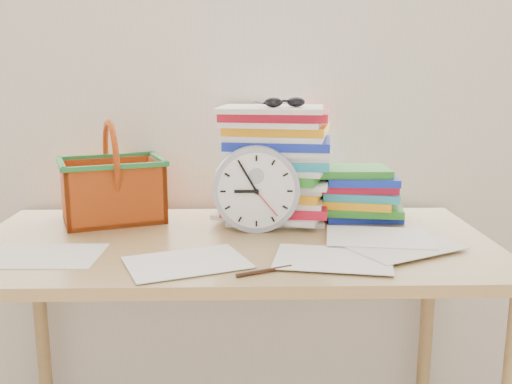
{
  "coord_description": "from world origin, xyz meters",
  "views": [
    {
      "loc": [
        0.03,
        0.11,
        1.2
      ],
      "look_at": [
        0.06,
        1.6,
        0.88
      ],
      "focal_mm": 40.0,
      "sensor_mm": 36.0,
      "label": 1
    }
  ],
  "objects_px": {
    "desk": "(233,265)",
    "paper_stack": "(276,163)",
    "clock": "(256,189)",
    "basket": "(112,172)",
    "book_stack": "(357,193)"
  },
  "relations": [
    {
      "from": "desk",
      "to": "basket",
      "type": "bearing_deg",
      "value": 149.48
    },
    {
      "from": "paper_stack",
      "to": "basket",
      "type": "relative_size",
      "value": 1.15
    },
    {
      "from": "paper_stack",
      "to": "clock",
      "type": "height_order",
      "value": "paper_stack"
    },
    {
      "from": "desk",
      "to": "clock",
      "type": "distance_m",
      "value": 0.22
    },
    {
      "from": "book_stack",
      "to": "clock",
      "type": "bearing_deg",
      "value": -156.48
    },
    {
      "from": "book_stack",
      "to": "desk",
      "type": "bearing_deg",
      "value": -149.99
    },
    {
      "from": "paper_stack",
      "to": "clock",
      "type": "relative_size",
      "value": 1.41
    },
    {
      "from": "desk",
      "to": "paper_stack",
      "type": "relative_size",
      "value": 4.06
    },
    {
      "from": "desk",
      "to": "book_stack",
      "type": "xyz_separation_m",
      "value": [
        0.38,
        0.22,
        0.15
      ]
    },
    {
      "from": "basket",
      "to": "book_stack",
      "type": "bearing_deg",
      "value": -20.3
    },
    {
      "from": "paper_stack",
      "to": "desk",
      "type": "bearing_deg",
      "value": -119.23
    },
    {
      "from": "desk",
      "to": "paper_stack",
      "type": "distance_m",
      "value": 0.36
    },
    {
      "from": "desk",
      "to": "book_stack",
      "type": "height_order",
      "value": "book_stack"
    },
    {
      "from": "clock",
      "to": "book_stack",
      "type": "xyz_separation_m",
      "value": [
        0.31,
        0.14,
        -0.04
      ]
    },
    {
      "from": "paper_stack",
      "to": "clock",
      "type": "bearing_deg",
      "value": -113.26
    }
  ]
}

